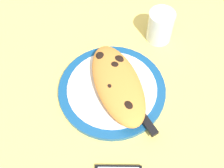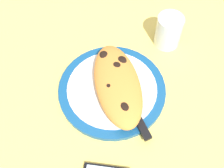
# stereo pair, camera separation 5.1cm
# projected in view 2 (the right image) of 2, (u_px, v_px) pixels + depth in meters

# --- Properties ---
(ground_plane) EXTENTS (1.50, 1.50, 0.03)m
(ground_plane) POSITION_uv_depth(u_px,v_px,m) (112.00, 94.00, 0.84)
(ground_plane) COLOR #EACC60
(plate) EXTENTS (0.30, 0.30, 0.02)m
(plate) POSITION_uv_depth(u_px,v_px,m) (112.00, 90.00, 0.82)
(plate) COLOR navy
(plate) RESTS_ON ground_plane
(calzone) EXTENTS (0.28, 0.13, 0.05)m
(calzone) POSITION_uv_depth(u_px,v_px,m) (118.00, 84.00, 0.79)
(calzone) COLOR orange
(calzone) RESTS_ON plate
(fork) EXTENTS (0.15, 0.03, 0.00)m
(fork) POSITION_uv_depth(u_px,v_px,m) (86.00, 99.00, 0.79)
(fork) COLOR silver
(fork) RESTS_ON plate
(knife) EXTENTS (0.23, 0.05, 0.01)m
(knife) POSITION_uv_depth(u_px,v_px,m) (134.00, 112.00, 0.76)
(knife) COLOR silver
(knife) RESTS_ON plate
(water_glass) EXTENTS (0.08, 0.08, 0.10)m
(water_glass) POSITION_uv_depth(u_px,v_px,m) (168.00, 32.00, 0.88)
(water_glass) COLOR silver
(water_glass) RESTS_ON ground_plane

